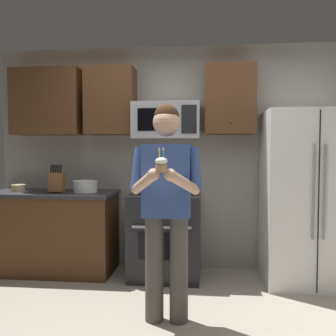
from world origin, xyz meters
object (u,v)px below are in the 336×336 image
object	(u,v)px
microwave	(167,121)
knife_block	(57,182)
oven_range	(165,235)
bowl_small_colored	(18,188)
refrigerator	(308,197)
cupcake	(161,164)
bowl_large_white	(85,186)
person	(166,200)

from	to	relation	value
microwave	knife_block	xyz separation A→B (m)	(-1.22, -0.15, -0.68)
oven_range	bowl_small_colored	world-z (taller)	bowl_small_colored
refrigerator	knife_block	xyz separation A→B (m)	(-2.72, 0.01, 0.14)
bowl_small_colored	cupcake	xyz separation A→B (m)	(1.85, -1.45, 0.33)
knife_block	bowl_small_colored	bearing A→B (deg)	170.69
bowl_large_white	oven_range	bearing A→B (deg)	-1.46
knife_block	bowl_small_colored	xyz separation A→B (m)	(-0.50, 0.08, -0.08)
microwave	person	bearing A→B (deg)	-83.93
person	knife_block	bearing A→B (deg)	142.44
bowl_large_white	person	world-z (taller)	person
microwave	person	xyz separation A→B (m)	(0.13, -1.18, -0.72)
knife_block	cupcake	size ratio (longest dim) A/B	1.84
cupcake	oven_range	bearing A→B (deg)	95.16
refrigerator	person	bearing A→B (deg)	-143.26
bowl_small_colored	cupcake	size ratio (longest dim) A/B	0.94
oven_range	cupcake	world-z (taller)	cupcake
oven_range	person	distance (m)	1.20
bowl_large_white	cupcake	world-z (taller)	cupcake
bowl_small_colored	person	xyz separation A→B (m)	(1.85, -1.12, 0.04)
refrigerator	person	size ratio (longest dim) A/B	1.02
person	oven_range	bearing A→B (deg)	96.74
refrigerator	oven_range	bearing A→B (deg)	178.50
microwave	person	world-z (taller)	microwave
refrigerator	person	distance (m)	1.72
bowl_small_colored	bowl_large_white	bearing A→B (deg)	-2.07
knife_block	microwave	bearing A→B (deg)	6.96
refrigerator	knife_block	bearing A→B (deg)	179.80
bowl_large_white	bowl_small_colored	size ratio (longest dim) A/B	1.73
bowl_large_white	cupcake	xyz separation A→B (m)	(1.04, -1.42, 0.30)
refrigerator	bowl_small_colored	bearing A→B (deg)	178.37
refrigerator	bowl_large_white	xyz separation A→B (m)	(-2.41, 0.06, 0.09)
microwave	bowl_large_white	distance (m)	1.17
knife_block	person	size ratio (longest dim) A/B	0.18
person	refrigerator	bearing A→B (deg)	36.74
microwave	knife_block	size ratio (longest dim) A/B	2.31
microwave	refrigerator	world-z (taller)	microwave
bowl_large_white	bowl_small_colored	xyz separation A→B (m)	(-0.81, 0.03, -0.03)
bowl_small_colored	person	distance (m)	2.16
bowl_large_white	microwave	bearing A→B (deg)	6.01
oven_range	cupcake	xyz separation A→B (m)	(0.13, -1.39, 0.83)
oven_range	refrigerator	world-z (taller)	refrigerator
microwave	person	size ratio (longest dim) A/B	0.42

